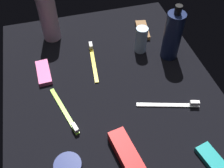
{
  "coord_description": "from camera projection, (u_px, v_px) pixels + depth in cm",
  "views": [
    {
      "loc": [
        48.63,
        -13.28,
        61.06
      ],
      "look_at": [
        0.0,
        0.0,
        3.0
      ],
      "focal_mm": 41.81,
      "sensor_mm": 36.0,
      "label": 1
    }
  ],
  "objects": [
    {
      "name": "ground_plane",
      "position": [
        112.0,
        92.0,
        0.8
      ],
      "size": [
        84.0,
        64.0,
        1.2
      ],
      "primitive_type": "cube",
      "color": "black"
    },
    {
      "name": "lotion_bottle",
      "position": [
        173.0,
        35.0,
        0.83
      ],
      "size": [
        5.74,
        5.74,
        19.28
      ],
      "color": "#151E41",
      "rests_on": "ground_plane"
    },
    {
      "name": "bodywash_bottle",
      "position": [
        48.0,
        17.0,
        0.89
      ],
      "size": [
        6.22,
        6.22,
        19.4
      ],
      "color": "silver",
      "rests_on": "ground_plane"
    },
    {
      "name": "deodorant_stick",
      "position": [
        141.0,
        40.0,
        0.88
      ],
      "size": [
        4.02,
        4.02,
        9.37
      ],
      "primitive_type": "cylinder",
      "color": "silver",
      "rests_on": "ground_plane"
    },
    {
      "name": "toothbrush_white",
      "position": [
        172.0,
        104.0,
        0.75
      ],
      "size": [
        6.22,
        17.61,
        2.1
      ],
      "color": "white",
      "rests_on": "ground_plane"
    },
    {
      "name": "toothbrush_yellow",
      "position": [
        93.0,
        60.0,
        0.87
      ],
      "size": [
        18.03,
        3.01,
        2.1
      ],
      "color": "yellow",
      "rests_on": "ground_plane"
    },
    {
      "name": "toothbrush_lime",
      "position": [
        65.0,
        112.0,
        0.73
      ],
      "size": [
        17.64,
        6.08,
        2.1
      ],
      "color": "#8CD133",
      "rests_on": "ground_plane"
    },
    {
      "name": "toothpaste_box_red",
      "position": [
        131.0,
        162.0,
        0.63
      ],
      "size": [
        18.08,
        7.24,
        3.2
      ],
      "primitive_type": "cube",
      "rotation": [
        0.0,
        0.0,
        0.17
      ],
      "color": "red",
      "rests_on": "ground_plane"
    },
    {
      "name": "snack_bar_teal",
      "position": [
        215.0,
        163.0,
        0.63
      ],
      "size": [
        11.02,
        6.15,
        1.5
      ],
      "primitive_type": "cube",
      "rotation": [
        0.0,
        0.0,
        0.22
      ],
      "color": "teal",
      "rests_on": "ground_plane"
    },
    {
      "name": "snack_bar_brown",
      "position": [
        142.0,
        30.0,
        0.97
      ],
      "size": [
        10.94,
        5.76,
        1.5
      ],
      "primitive_type": "cube",
      "rotation": [
        0.0,
        0.0,
        -0.18
      ],
      "color": "brown",
      "rests_on": "ground_plane"
    },
    {
      "name": "snack_bar_pink",
      "position": [
        44.0,
        73.0,
        0.83
      ],
      "size": [
        10.55,
        4.4,
        1.5
      ],
      "primitive_type": "cube",
      "rotation": [
        0.0,
        0.0,
        0.04
      ],
      "color": "#E55999",
      "rests_on": "ground_plane"
    },
    {
      "name": "cream_tin_left",
      "position": [
        68.0,
        166.0,
        0.63
      ],
      "size": [
        6.74,
        6.74,
        1.77
      ],
      "primitive_type": "cylinder",
      "color": "navy",
      "rests_on": "ground_plane"
    }
  ]
}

